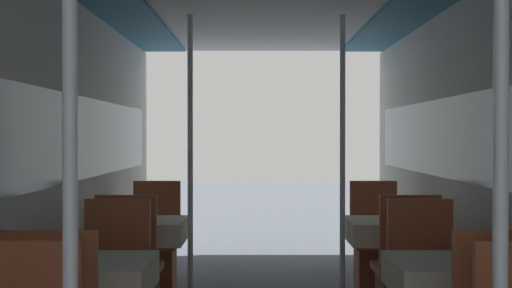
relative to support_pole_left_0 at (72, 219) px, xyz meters
name	(u,v)px	position (x,y,z in m)	size (l,w,h in m)	color
wall_left	(21,173)	(-0.75, 1.83, 0.03)	(0.05, 8.43, 2.28)	silver
support_pole_left_0	(72,219)	(0.00, 0.00, 0.00)	(0.04, 0.04, 2.28)	silver
dining_table_left_1	(92,283)	(-0.36, 1.75, -0.53)	(0.63, 0.63, 0.73)	#4C4C51
dining_table_left_2	(145,235)	(-0.36, 3.49, -0.53)	(0.63, 0.63, 0.73)	#4C4C51
chair_left_far_2	(156,262)	(-0.36, 4.06, -0.84)	(0.40, 0.40, 0.98)	brown
support_pole_left_2	(192,165)	(0.00, 3.49, 0.00)	(0.04, 0.04, 2.28)	silver
support_pole_right_0	(502,219)	(1.16, 0.00, 0.00)	(0.04, 0.04, 2.28)	silver
dining_table_right_1	(454,283)	(1.51, 1.75, -0.53)	(0.63, 0.63, 0.73)	#4C4C51
dining_table_right_2	(391,235)	(1.51, 3.49, -0.53)	(0.63, 0.63, 0.73)	#4C4C51
chair_right_far_2	(378,262)	(1.51, 4.06, -0.84)	(0.40, 0.40, 0.98)	brown
support_pole_right_2	(344,165)	(1.16, 3.49, 0.00)	(0.04, 0.04, 2.28)	silver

